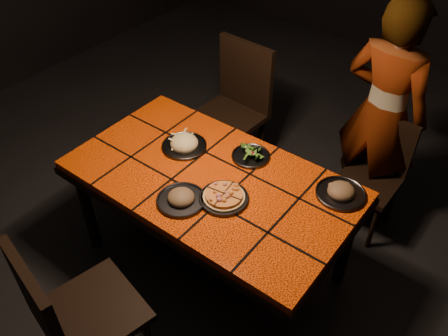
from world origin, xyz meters
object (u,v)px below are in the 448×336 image
Objects in this scene: dining_table at (211,187)px; plate_pasta at (184,144)px; chair_far_left at (236,102)px; plate_pizza at (224,197)px; chair_near at (71,313)px; chair_far_right at (375,168)px; diner at (383,114)px.

dining_table is 0.33m from plate_pasta.
chair_far_left reaches higher than plate_pizza.
plate_pizza is at bearing -30.18° from dining_table.
plate_pasta reaches higher than dining_table.
chair_far_left is 3.79× the size of plate_pasta.
plate_pizza is at bearing -91.44° from chair_near.
chair_near is 1.13m from plate_pasta.
plate_pasta is at bearing -135.73° from chair_far_right.
chair_near is 1.92m from chair_far_left.
chair_far_right is at bearing 6.96° from chair_far_left.
diner is (0.53, 1.10, 0.12)m from dining_table.
plate_pizza is at bearing -111.80° from chair_far_right.
chair_far_right is at bearing 43.55° from plate_pasta.
diner reaches higher than plate_pizza.
plate_pizza is (-0.36, -1.20, -0.03)m from diner.
chair_far_right is 0.36m from diner.
diner is at bearing -93.14° from chair_near.
plate_pizza is (0.65, -0.99, 0.18)m from chair_far_left.
plate_pizza is 0.99× the size of plate_pasta.
chair_far_right is at bearing -96.26° from chair_near.
chair_near is 0.63× the size of diner.
plate_pasta is (-0.29, 0.11, 0.10)m from dining_table.
chair_far_right is at bearing 57.81° from dining_table.
dining_table is 6.06× the size of plate_pizza.
chair_near reaches higher than chair_far_right.
dining_table is 1.23m from diner.
plate_pizza is (0.22, 0.88, 0.20)m from chair_near.
diner is (0.58, 2.08, 0.22)m from chair_near.
plate_pizza is (-0.44, -1.06, 0.30)m from chair_far_right.
plate_pasta is (0.19, -0.78, 0.18)m from chair_far_left.
dining_table is 1.58× the size of chair_far_left.
plate_pasta is (-0.24, 1.09, 0.20)m from chair_near.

